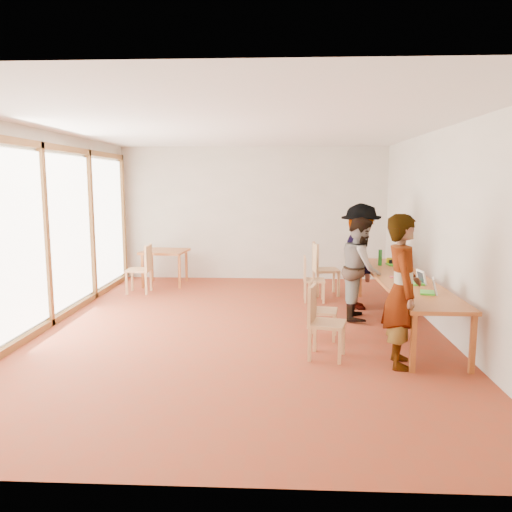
# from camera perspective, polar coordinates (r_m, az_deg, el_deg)

# --- Properties ---
(ground) EXTENTS (8.00, 8.00, 0.00)m
(ground) POSITION_cam_1_polar(r_m,az_deg,el_deg) (7.69, -1.85, -8.25)
(ground) COLOR brown
(ground) RESTS_ON ground
(wall_back) EXTENTS (6.00, 0.10, 3.00)m
(wall_back) POSITION_cam_1_polar(r_m,az_deg,el_deg) (11.38, -0.27, 4.89)
(wall_back) COLOR beige
(wall_back) RESTS_ON ground
(wall_front) EXTENTS (6.00, 0.10, 3.00)m
(wall_front) POSITION_cam_1_polar(r_m,az_deg,el_deg) (3.47, -7.28, -3.48)
(wall_front) COLOR beige
(wall_front) RESTS_ON ground
(wall_right) EXTENTS (0.10, 8.00, 3.00)m
(wall_right) POSITION_cam_1_polar(r_m,az_deg,el_deg) (7.76, 20.79, 2.65)
(wall_right) COLOR beige
(wall_right) RESTS_ON ground
(window_wall) EXTENTS (0.10, 8.00, 3.00)m
(window_wall) POSITION_cam_1_polar(r_m,az_deg,el_deg) (8.19, -23.05, 2.80)
(window_wall) COLOR white
(window_wall) RESTS_ON ground
(ceiling) EXTENTS (6.00, 8.00, 0.04)m
(ceiling) POSITION_cam_1_polar(r_m,az_deg,el_deg) (7.41, -1.97, 14.72)
(ceiling) COLOR white
(ceiling) RESTS_ON wall_back
(communal_table) EXTENTS (0.80, 4.00, 0.75)m
(communal_table) POSITION_cam_1_polar(r_m,az_deg,el_deg) (7.98, 16.49, -2.78)
(communal_table) COLOR #B45E28
(communal_table) RESTS_ON ground
(side_table) EXTENTS (0.90, 0.90, 0.75)m
(side_table) POSITION_cam_1_polar(r_m,az_deg,el_deg) (10.94, -10.38, 0.23)
(side_table) COLOR #B45E28
(side_table) RESTS_ON ground
(chair_near) EXTENTS (0.53, 0.53, 0.50)m
(chair_near) POSITION_cam_1_polar(r_m,az_deg,el_deg) (6.38, 7.27, -6.52)
(chair_near) COLOR tan
(chair_near) RESTS_ON ground
(chair_mid) EXTENTS (0.45, 0.45, 0.44)m
(chair_mid) POSITION_cam_1_polar(r_m,az_deg,el_deg) (7.16, 6.96, -5.34)
(chair_mid) COLOR tan
(chair_mid) RESTS_ON ground
(chair_far) EXTENTS (0.40, 0.40, 0.45)m
(chair_far) POSITION_cam_1_polar(r_m,az_deg,el_deg) (9.32, 6.12, -2.08)
(chair_far) COLOR tan
(chair_far) RESTS_ON ground
(chair_empty) EXTENTS (0.53, 0.53, 0.55)m
(chair_empty) POSITION_cam_1_polar(r_m,az_deg,el_deg) (9.87, 7.40, -0.83)
(chair_empty) COLOR tan
(chair_empty) RESTS_ON ground
(chair_spare) EXTENTS (0.46, 0.46, 0.52)m
(chair_spare) POSITION_cam_1_polar(r_m,az_deg,el_deg) (10.22, -12.73, -0.85)
(chair_spare) COLOR tan
(chair_spare) RESTS_ON ground
(person_near) EXTENTS (0.50, 0.71, 1.84)m
(person_near) POSITION_cam_1_polar(r_m,az_deg,el_deg) (6.22, 16.35, -3.85)
(person_near) COLOR gray
(person_near) RESTS_ON ground
(person_mid) EXTENTS (0.71, 0.87, 1.66)m
(person_mid) POSITION_cam_1_polar(r_m,az_deg,el_deg) (8.24, 11.87, -1.39)
(person_mid) COLOR gray
(person_mid) RESTS_ON ground
(person_far) EXTENTS (0.69, 1.20, 1.84)m
(person_far) POSITION_cam_1_polar(r_m,az_deg,el_deg) (8.89, 11.81, -0.05)
(person_far) COLOR gray
(person_far) RESTS_ON ground
(laptop_near) EXTENTS (0.27, 0.29, 0.21)m
(laptop_near) POSITION_cam_1_polar(r_m,az_deg,el_deg) (6.98, 19.37, -3.62)
(laptop_near) COLOR green
(laptop_near) RESTS_ON communal_table
(laptop_mid) EXTENTS (0.25, 0.28, 0.21)m
(laptop_mid) POSITION_cam_1_polar(r_m,az_deg,el_deg) (7.57, 18.06, -2.66)
(laptop_mid) COLOR green
(laptop_mid) RESTS_ON communal_table
(laptop_far) EXTENTS (0.23, 0.25, 0.19)m
(laptop_far) POSITION_cam_1_polar(r_m,az_deg,el_deg) (9.16, 15.56, -0.69)
(laptop_far) COLOR green
(laptop_far) RESTS_ON communal_table
(yellow_mug) EXTENTS (0.14, 0.14, 0.11)m
(yellow_mug) POSITION_cam_1_polar(r_m,az_deg,el_deg) (9.27, 15.04, -0.56)
(yellow_mug) COLOR yellow
(yellow_mug) RESTS_ON communal_table
(green_bottle) EXTENTS (0.07, 0.07, 0.28)m
(green_bottle) POSITION_cam_1_polar(r_m,az_deg,el_deg) (9.07, 14.00, -0.17)
(green_bottle) COLOR #1F7F27
(green_bottle) RESTS_ON communal_table
(clear_glass) EXTENTS (0.07, 0.07, 0.09)m
(clear_glass) POSITION_cam_1_polar(r_m,az_deg,el_deg) (7.74, 17.70, -2.49)
(clear_glass) COLOR silver
(clear_glass) RESTS_ON communal_table
(condiment_cup) EXTENTS (0.08, 0.08, 0.06)m
(condiment_cup) POSITION_cam_1_polar(r_m,az_deg,el_deg) (9.30, 15.17, -0.68)
(condiment_cup) COLOR white
(condiment_cup) RESTS_ON communal_table
(pink_phone) EXTENTS (0.05, 0.10, 0.01)m
(pink_phone) POSITION_cam_1_polar(r_m,az_deg,el_deg) (8.00, 15.23, -2.32)
(pink_phone) COLOR #D03B50
(pink_phone) RESTS_ON communal_table
(black_pouch) EXTENTS (0.16, 0.26, 0.09)m
(black_pouch) POSITION_cam_1_polar(r_m,az_deg,el_deg) (9.31, 15.32, -0.59)
(black_pouch) COLOR black
(black_pouch) RESTS_ON communal_table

